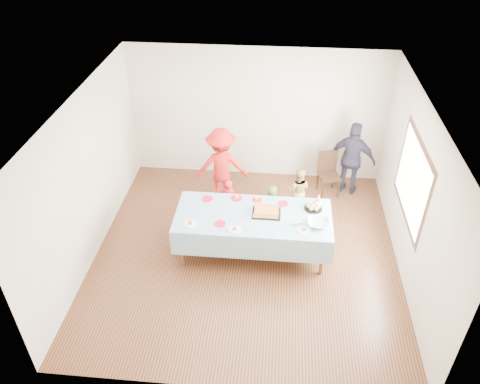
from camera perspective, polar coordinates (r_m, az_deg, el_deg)
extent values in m
plane|color=#402212|center=(7.95, 0.72, -7.44)|extent=(5.00, 5.00, 0.00)
cube|color=#C0B39D|center=(9.26, 2.08, 9.40)|extent=(5.00, 0.04, 2.70)
cube|color=#C0B39D|center=(5.26, -1.52, -15.10)|extent=(5.00, 0.04, 2.70)
cube|color=#C0B39D|center=(7.68, -18.15, 1.54)|extent=(0.04, 5.00, 2.70)
cube|color=#C0B39D|center=(7.38, 20.52, -0.49)|extent=(0.04, 5.00, 2.70)
cube|color=white|center=(6.43, 0.89, 10.51)|extent=(5.00, 5.00, 0.04)
cube|color=#472B16|center=(7.45, 20.23, 1.35)|extent=(0.03, 1.75, 1.35)
cylinder|color=#54321D|center=(7.56, -7.20, -6.74)|extent=(0.06, 0.06, 0.73)
cylinder|color=#54321D|center=(7.46, 10.04, -7.77)|extent=(0.06, 0.06, 0.73)
cylinder|color=#54321D|center=(8.19, -6.06, -2.83)|extent=(0.06, 0.06, 0.73)
cylinder|color=#54321D|center=(8.10, 9.74, -3.72)|extent=(0.06, 0.06, 0.73)
cube|color=#54321D|center=(7.50, 1.63, -3.00)|extent=(2.40, 1.00, 0.04)
cube|color=silver|center=(7.48, 1.63, -2.85)|extent=(2.50, 1.10, 0.01)
cube|color=black|center=(7.52, 3.24, -2.59)|extent=(0.45, 0.35, 0.01)
cube|color=#F8D45E|center=(7.50, 3.24, -2.38)|extent=(0.38, 0.29, 0.06)
cube|color=#9A5723|center=(7.48, 3.25, -2.17)|extent=(0.38, 0.29, 0.01)
cylinder|color=black|center=(7.69, 8.90, -1.98)|extent=(0.30, 0.30, 0.02)
sphere|color=tan|center=(7.67, 9.51, -1.75)|extent=(0.07, 0.07, 0.07)
sphere|color=tan|center=(7.73, 9.20, -1.43)|extent=(0.07, 0.07, 0.07)
sphere|color=tan|center=(7.72, 8.62, -1.40)|extent=(0.07, 0.07, 0.07)
sphere|color=tan|center=(7.66, 8.35, -1.69)|extent=(0.07, 0.07, 0.07)
sphere|color=tan|center=(7.61, 8.65, -2.01)|extent=(0.07, 0.07, 0.07)
sphere|color=tan|center=(7.62, 9.24, -2.04)|extent=(0.07, 0.07, 0.07)
sphere|color=tan|center=(7.67, 8.93, -1.72)|extent=(0.07, 0.07, 0.07)
imported|color=silver|center=(7.35, 9.51, -3.75)|extent=(0.34, 0.34, 0.08)
cone|color=silver|center=(7.79, 9.54, -0.78)|extent=(0.11, 0.11, 0.19)
cylinder|color=red|center=(7.84, -4.00, -0.83)|extent=(0.19, 0.19, 0.01)
cylinder|color=red|center=(7.84, -0.41, -0.73)|extent=(0.19, 0.19, 0.01)
cylinder|color=red|center=(7.80, 2.10, -0.94)|extent=(0.16, 0.16, 0.01)
cylinder|color=red|center=(7.75, 5.32, -1.40)|extent=(0.17, 0.17, 0.01)
cylinder|color=red|center=(7.30, -2.44, -3.87)|extent=(0.18, 0.18, 0.01)
cylinder|color=white|center=(7.33, -6.09, -3.88)|extent=(0.21, 0.21, 0.01)
cylinder|color=white|center=(7.19, -0.63, -4.59)|extent=(0.20, 0.20, 0.01)
cylinder|color=white|center=(7.24, 7.79, -4.62)|extent=(0.22, 0.22, 0.01)
cylinder|color=black|center=(9.18, 10.03, 0.17)|extent=(0.03, 0.03, 0.39)
cylinder|color=black|center=(9.28, 11.93, 0.37)|extent=(0.03, 0.03, 0.39)
cylinder|color=black|center=(9.43, 9.42, 1.29)|extent=(0.03, 0.03, 0.39)
cylinder|color=black|center=(9.53, 11.28, 1.48)|extent=(0.03, 0.03, 0.39)
cube|color=black|center=(9.24, 10.81, 1.92)|extent=(0.47, 0.47, 0.05)
cube|color=black|center=(9.24, 10.63, 3.76)|extent=(0.38, 0.14, 0.45)
imported|color=red|center=(8.40, -1.41, -0.98)|extent=(0.34, 0.26, 0.85)
imported|color=#3E6D24|center=(8.39, 3.90, -1.51)|extent=(0.37, 0.24, 0.76)
imported|color=tan|center=(8.67, 7.09, 0.22)|extent=(0.48, 0.40, 0.90)
imported|color=red|center=(8.73, -2.28, 3.20)|extent=(1.05, 0.69, 1.52)
imported|color=#282533|center=(9.20, 13.52, 3.94)|extent=(0.96, 0.65, 1.51)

